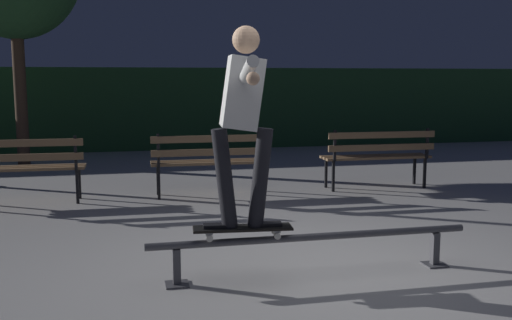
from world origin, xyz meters
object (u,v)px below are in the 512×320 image
Objects in this scene: grind_rail at (313,243)px; skateboarder at (243,110)px; park_bench_left_center at (211,157)px; park_bench_leftmost at (19,163)px; skateboard at (243,229)px; park_bench_right_center at (378,152)px.

skateboarder is at bearing -179.97° from grind_rail.
skateboarder reaches higher than park_bench_left_center.
skateboarder is 4.12m from park_bench_leftmost.
grind_rail is 1.23m from skateboarder.
skateboarder is (0.00, -0.00, 0.94)m from skateboard.
park_bench_left_center is at bearing 180.00° from park_bench_right_center.
skateboarder reaches higher than grind_rail.
park_bench_left_center is (0.25, 3.39, -0.82)m from skateboarder.
skateboard is 0.49× the size of park_bench_leftmost.
skateboard is 4.33m from park_bench_right_center.
park_bench_leftmost is at bearing 122.95° from skateboarder.
park_bench_left_center is at bearing 95.58° from grind_rail.
skateboard is 0.94m from skateboarder.
park_bench_leftmost is 2.44m from park_bench_left_center.
park_bench_right_center is (2.44, 0.00, 0.00)m from park_bench_left_center.
park_bench_left_center reaches higher than skateboard.
grind_rail is 1.68× the size of park_bench_left_center.
park_bench_leftmost is at bearing 129.32° from grind_rail.
skateboard is 3.40m from park_bench_left_center.
park_bench_right_center is (2.11, 3.39, 0.27)m from grind_rail.
park_bench_left_center is at bearing 85.82° from skateboarder.
skateboard is at bearing 174.64° from skateboarder.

